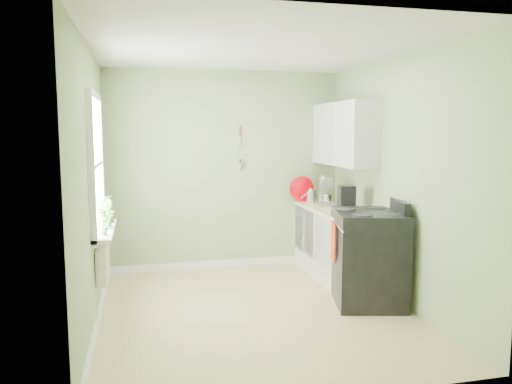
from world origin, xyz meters
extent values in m
cube|color=tan|center=(0.00, 0.00, -0.01)|extent=(3.20, 3.60, 0.02)
cube|color=white|center=(0.00, 0.00, 2.71)|extent=(3.20, 3.60, 0.02)
cube|color=#95A873|center=(0.00, 1.81, 1.35)|extent=(3.20, 0.02, 2.70)
cube|color=#95A873|center=(-1.61, 0.00, 1.35)|extent=(0.02, 3.60, 2.70)
cube|color=#95A873|center=(1.61, 0.00, 1.35)|extent=(0.02, 3.60, 2.70)
cube|color=white|center=(1.30, 1.00, 0.43)|extent=(0.60, 1.60, 0.87)
cube|color=#D9C884|center=(1.29, 1.00, 0.89)|extent=(0.64, 1.60, 0.04)
cube|color=white|center=(1.43, 1.10, 1.85)|extent=(0.35, 1.40, 0.80)
cube|color=white|center=(-1.59, 0.30, 1.55)|extent=(0.02, 1.00, 1.30)
cube|color=white|center=(-1.57, 0.30, 2.24)|extent=(0.06, 1.14, 0.07)
cube|color=white|center=(-1.57, 0.30, 0.86)|extent=(0.06, 1.14, 0.07)
cube|color=white|center=(-1.57, 0.30, 1.55)|extent=(0.04, 1.00, 0.04)
cube|color=white|center=(-1.51, 0.30, 0.88)|extent=(0.18, 1.14, 0.04)
cube|color=white|center=(-1.54, 0.25, 0.55)|extent=(0.12, 0.50, 0.35)
cylinder|color=#D9C884|center=(0.20, 1.78, 1.88)|extent=(0.02, 0.02, 0.10)
cylinder|color=silver|center=(0.20, 1.78, 1.76)|extent=(0.01, 0.01, 0.16)
cylinder|color=silver|center=(0.20, 1.78, 1.42)|extent=(0.01, 0.14, 0.14)
cube|color=black|center=(1.27, 0.00, 0.50)|extent=(0.89, 0.98, 0.99)
cube|color=black|center=(1.27, 0.00, 1.01)|extent=(0.89, 0.98, 0.03)
cube|color=black|center=(1.59, 0.00, 1.08)|extent=(0.26, 0.83, 0.15)
cylinder|color=#B2B2B7|center=(0.91, 0.00, 0.88)|extent=(0.18, 0.67, 0.02)
cube|color=#B22F14|center=(0.91, 0.11, 0.68)|extent=(0.08, 0.24, 0.42)
cube|color=#B2B2B7|center=(1.24, 1.18, 0.95)|extent=(0.27, 0.34, 0.08)
cube|color=#B2B2B7|center=(1.24, 1.31, 1.09)|extent=(0.14, 0.11, 0.22)
cube|color=#B2B2B7|center=(1.24, 1.20, 1.22)|extent=(0.21, 0.32, 0.10)
sphere|color=#B2B2B7|center=(1.24, 1.31, 1.25)|extent=(0.12, 0.12, 0.12)
cylinder|color=silver|center=(1.24, 1.12, 1.01)|extent=(0.17, 0.17, 0.14)
cylinder|color=silver|center=(1.12, 1.48, 0.99)|extent=(0.12, 0.12, 0.16)
cone|color=silver|center=(1.12, 1.48, 1.09)|extent=(0.12, 0.12, 0.04)
cylinder|color=silver|center=(1.03, 1.48, 1.02)|extent=(0.11, 0.02, 0.08)
cube|color=black|center=(1.29, 0.67, 1.07)|extent=(0.22, 0.23, 0.32)
cylinder|color=black|center=(1.26, 0.67, 0.97)|extent=(0.10, 0.10, 0.11)
cylinder|color=#B8000A|center=(1.05, 1.65, 1.09)|extent=(0.36, 0.09, 0.35)
cylinder|color=#B1AD91|center=(1.10, 0.36, 0.95)|extent=(0.08, 0.08, 0.08)
cylinder|color=#B8000A|center=(1.10, 0.36, 0.99)|extent=(0.08, 0.08, 0.01)
imported|color=#4B7333|center=(-1.50, -0.04, 1.04)|extent=(0.15, 0.17, 0.27)
imported|color=#4B7333|center=(-1.50, 0.35, 1.05)|extent=(0.21, 0.21, 0.29)
imported|color=#4B7333|center=(-1.50, 0.64, 1.05)|extent=(0.24, 0.24, 0.30)
camera|label=1|loc=(-1.14, -4.92, 1.89)|focal=35.00mm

